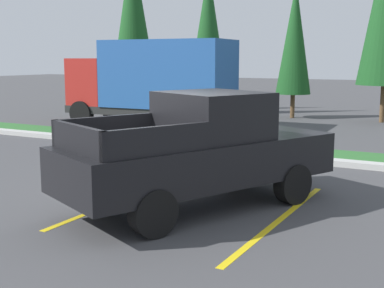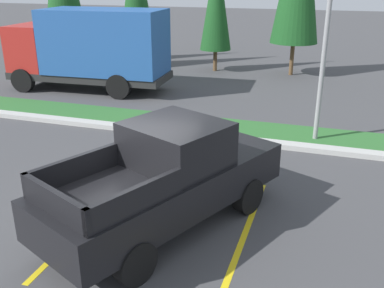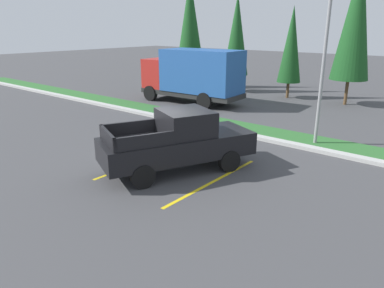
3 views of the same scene
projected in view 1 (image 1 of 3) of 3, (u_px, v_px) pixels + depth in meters
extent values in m
plane|color=#424244|center=(161.00, 201.00, 9.99)|extent=(120.00, 120.00, 0.00)
cube|color=yellow|center=(130.00, 196.00, 10.30)|extent=(0.12, 4.80, 0.01)
cube|color=yellow|center=(280.00, 219.00, 8.84)|extent=(0.12, 4.80, 0.01)
cube|color=#B2B2AD|center=(257.00, 155.00, 14.31)|extent=(56.00, 0.40, 0.15)
cube|color=#2D662D|center=(271.00, 151.00, 15.27)|extent=(56.00, 1.80, 0.06)
cylinder|color=black|center=(233.00, 169.00, 11.10)|extent=(0.57, 0.81, 0.76)
cylinder|color=black|center=(293.00, 184.00, 9.76)|extent=(0.57, 0.81, 0.76)
cylinder|color=black|center=(101.00, 191.00, 9.26)|extent=(0.57, 0.81, 0.76)
cylinder|color=black|center=(153.00, 213.00, 7.92)|extent=(0.57, 0.81, 0.76)
cube|color=black|center=(200.00, 160.00, 9.43)|extent=(3.89, 5.52, 0.76)
cube|color=black|center=(213.00, 115.00, 9.47)|extent=(2.27, 2.19, 0.84)
cube|color=#2D3842|center=(246.00, 110.00, 9.95)|extent=(1.50, 0.73, 0.63)
cube|color=black|center=(105.00, 129.00, 9.14)|extent=(0.88, 1.77, 0.44)
cube|color=black|center=(158.00, 141.00, 7.80)|extent=(0.88, 1.77, 0.44)
cube|color=black|center=(78.00, 139.00, 7.93)|extent=(1.68, 0.84, 0.44)
cube|color=silver|center=(295.00, 157.00, 10.98)|extent=(1.71, 0.89, 0.28)
cylinder|color=black|center=(82.00, 113.00, 21.11)|extent=(1.01, 0.35, 1.00)
cylinder|color=black|center=(112.00, 109.00, 23.07)|extent=(1.01, 0.35, 1.00)
cylinder|color=black|center=(178.00, 119.00, 19.25)|extent=(1.01, 0.35, 1.00)
cylinder|color=black|center=(203.00, 113.00, 21.21)|extent=(1.01, 0.35, 1.00)
cube|color=#262626|center=(151.00, 110.00, 20.97)|extent=(6.92, 2.67, 0.30)
cube|color=#AD231E|center=(98.00, 81.00, 21.87)|extent=(1.72, 2.38, 1.90)
cube|color=#2D3842|center=(82.00, 75.00, 22.18)|extent=(0.17, 2.10, 0.90)
cube|color=#235199|center=(168.00, 74.00, 20.39)|extent=(5.12, 2.67, 2.60)
cylinder|color=brown|center=(134.00, 96.00, 27.20)|extent=(0.20, 0.20, 1.54)
cone|color=#194C1E|center=(133.00, 12.00, 26.51)|extent=(2.22, 2.22, 7.01)
cylinder|color=brown|center=(208.00, 101.00, 25.76)|extent=(0.20, 0.20, 1.27)
cone|color=#194C1E|center=(208.00, 28.00, 25.18)|extent=(1.84, 1.84, 5.80)
cylinder|color=brown|center=(292.00, 106.00, 23.88)|extent=(0.20, 0.20, 1.10)
cone|color=#194C1E|center=(295.00, 38.00, 23.38)|extent=(1.58, 1.58, 5.00)
cylinder|color=brown|center=(382.00, 104.00, 22.16)|extent=(0.20, 0.20, 1.59)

